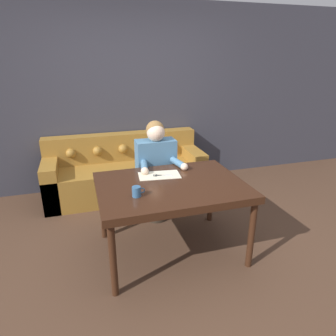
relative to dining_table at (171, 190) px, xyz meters
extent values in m
plane|color=#4C3323|center=(0.00, -0.03, -0.68)|extent=(16.00, 16.00, 0.00)
cube|color=#383842|center=(0.00, 1.90, 0.62)|extent=(8.00, 0.06, 2.60)
cube|color=#381E11|center=(0.00, 0.00, 0.03)|extent=(1.38, 1.01, 0.07)
cylinder|color=#381E11|center=(-0.63, -0.45, -0.34)|extent=(0.06, 0.06, 0.68)
cylinder|color=#381E11|center=(0.63, -0.45, -0.34)|extent=(0.06, 0.06, 0.68)
cylinder|color=#381E11|center=(-0.63, 0.45, -0.34)|extent=(0.06, 0.06, 0.68)
cylinder|color=#381E11|center=(0.63, 0.45, -0.34)|extent=(0.06, 0.06, 0.68)
cube|color=olive|center=(-0.21, 1.46, -0.46)|extent=(2.18, 0.78, 0.44)
cube|color=olive|center=(-0.21, 1.74, -0.04)|extent=(2.18, 0.22, 0.39)
cube|color=olive|center=(-1.20, 1.46, -0.38)|extent=(0.20, 0.78, 0.60)
cube|color=olive|center=(0.78, 1.46, -0.38)|extent=(0.20, 0.78, 0.60)
sphere|color=olive|center=(-0.92, 1.61, -0.04)|extent=(0.13, 0.13, 0.13)
sphere|color=olive|center=(-0.57, 1.61, -0.04)|extent=(0.13, 0.13, 0.13)
sphere|color=olive|center=(-0.21, 1.61, -0.04)|extent=(0.13, 0.13, 0.13)
sphere|color=olive|center=(0.14, 1.61, -0.04)|extent=(0.13, 0.13, 0.13)
sphere|color=olive|center=(0.50, 1.61, -0.04)|extent=(0.13, 0.13, 0.13)
cube|color=white|center=(0.21, 1.36, -0.24)|extent=(0.29, 0.23, 0.00)
cylinder|color=#33281E|center=(0.03, 0.68, -0.44)|extent=(0.28, 0.28, 0.47)
cube|color=teal|center=(0.03, 0.68, 0.05)|extent=(0.45, 0.22, 0.52)
sphere|color=beige|center=(0.03, 0.66, 0.40)|extent=(0.20, 0.20, 0.20)
sphere|color=olive|center=(0.03, 0.69, 0.43)|extent=(0.20, 0.20, 0.20)
cylinder|color=teal|center=(-0.16, 0.43, 0.10)|extent=(0.12, 0.28, 0.07)
sphere|color=beige|center=(-0.19, 0.30, 0.10)|extent=(0.08, 0.08, 0.08)
cylinder|color=teal|center=(0.21, 0.43, 0.10)|extent=(0.12, 0.28, 0.07)
sphere|color=beige|center=(0.24, 0.30, 0.10)|extent=(0.08, 0.08, 0.08)
cube|color=beige|center=(-0.06, 0.23, 0.07)|extent=(0.44, 0.28, 0.00)
cube|color=silver|center=(0.02, 0.21, 0.07)|extent=(0.11, 0.02, 0.00)
cube|color=black|center=(-0.06, 0.22, 0.07)|extent=(0.07, 0.01, 0.00)
torus|color=black|center=(-0.10, 0.22, 0.07)|extent=(0.04, 0.04, 0.01)
cube|color=silver|center=(0.02, 0.19, 0.07)|extent=(0.10, 0.05, 0.00)
cube|color=black|center=(-0.06, 0.23, 0.07)|extent=(0.07, 0.04, 0.00)
torus|color=black|center=(-0.09, 0.24, 0.07)|extent=(0.04, 0.04, 0.01)
cylinder|color=silver|center=(-0.03, 0.22, 0.07)|extent=(0.01, 0.01, 0.01)
cylinder|color=#335B84|center=(-0.37, -0.18, 0.11)|extent=(0.08, 0.08, 0.09)
torus|color=#335B84|center=(-0.32, -0.18, 0.12)|extent=(0.05, 0.01, 0.05)
camera|label=1|loc=(-0.78, -2.47, 1.20)|focal=32.00mm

